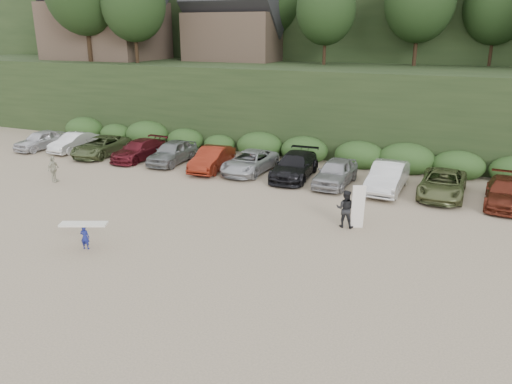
% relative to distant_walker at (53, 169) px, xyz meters
% --- Properties ---
extents(ground, '(120.00, 120.00, 0.00)m').
position_rel_distant_walker_xyz_m(ground, '(14.34, -3.61, -0.79)').
color(ground, tan).
rests_on(ground, ground).
extents(hillside_backdrop, '(90.00, 41.50, 28.00)m').
position_rel_distant_walker_xyz_m(hillside_backdrop, '(14.08, 32.32, 10.43)').
color(hillside_backdrop, black).
rests_on(hillside_backdrop, ground).
extents(parked_cars, '(39.31, 5.48, 1.61)m').
position_rel_distant_walker_xyz_m(parked_cars, '(11.64, 6.36, -0.07)').
color(parked_cars, silver).
rests_on(parked_cars, ground).
extents(distant_walker, '(0.51, 0.97, 1.58)m').
position_rel_distant_walker_xyz_m(distant_walker, '(0.00, 0.00, 0.00)').
color(distant_walker, '#A8A68E').
rests_on(distant_walker, ground).
extents(child_surfer, '(1.95, 1.25, 1.14)m').
position_rel_distant_walker_xyz_m(child_surfer, '(8.37, -6.74, -0.01)').
color(child_surfer, navy).
rests_on(child_surfer, ground).
extents(adult_surfer, '(1.33, 0.71, 2.09)m').
position_rel_distant_walker_xyz_m(adult_surfer, '(17.65, -0.04, 0.11)').
color(adult_surfer, black).
rests_on(adult_surfer, ground).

